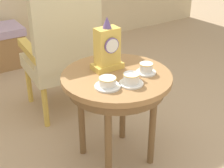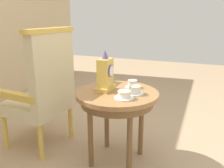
{
  "view_description": "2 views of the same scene",
  "coord_description": "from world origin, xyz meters",
  "px_view_note": "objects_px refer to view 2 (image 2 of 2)",
  "views": [
    {
      "loc": [
        -0.92,
        -1.53,
        1.52
      ],
      "look_at": [
        0.07,
        0.01,
        0.56
      ],
      "focal_mm": 52.91,
      "sensor_mm": 36.0,
      "label": 1
    },
    {
      "loc": [
        -1.61,
        -0.67,
        1.23
      ],
      "look_at": [
        0.09,
        0.02,
        0.7
      ],
      "focal_mm": 37.3,
      "sensor_mm": 36.0,
      "label": 2
    }
  ],
  "objects_px": {
    "teacup_left": "(124,95)",
    "teacup_right": "(135,90)",
    "mantel_clock": "(105,75)",
    "teacup_center": "(132,84)",
    "side_table": "(117,101)",
    "armchair": "(44,88)"
  },
  "relations": [
    {
      "from": "teacup_left",
      "to": "teacup_right",
      "type": "distance_m",
      "value": 0.14
    },
    {
      "from": "teacup_left",
      "to": "side_table",
      "type": "bearing_deg",
      "value": 39.03
    },
    {
      "from": "teacup_center",
      "to": "side_table",
      "type": "bearing_deg",
      "value": 154.14
    },
    {
      "from": "side_table",
      "to": "mantel_clock",
      "type": "relative_size",
      "value": 2.03
    },
    {
      "from": "side_table",
      "to": "teacup_right",
      "type": "distance_m",
      "value": 0.19
    },
    {
      "from": "side_table",
      "to": "mantel_clock",
      "type": "height_order",
      "value": "mantel_clock"
    },
    {
      "from": "teacup_center",
      "to": "armchair",
      "type": "xyz_separation_m",
      "value": [
        -0.19,
        0.8,
        -0.08
      ]
    },
    {
      "from": "side_table",
      "to": "teacup_left",
      "type": "distance_m",
      "value": 0.2
    },
    {
      "from": "side_table",
      "to": "teacup_right",
      "type": "bearing_deg",
      "value": -89.42
    },
    {
      "from": "side_table",
      "to": "mantel_clock",
      "type": "bearing_deg",
      "value": 89.93
    },
    {
      "from": "teacup_center",
      "to": "armchair",
      "type": "bearing_deg",
      "value": 103.19
    },
    {
      "from": "teacup_left",
      "to": "teacup_right",
      "type": "bearing_deg",
      "value": -17.74
    },
    {
      "from": "mantel_clock",
      "to": "armchair",
      "type": "relative_size",
      "value": 0.29
    },
    {
      "from": "teacup_center",
      "to": "mantel_clock",
      "type": "relative_size",
      "value": 0.37
    },
    {
      "from": "mantel_clock",
      "to": "armchair",
      "type": "xyz_separation_m",
      "value": [
        -0.02,
        0.62,
        -0.18
      ]
    },
    {
      "from": "teacup_center",
      "to": "armchair",
      "type": "relative_size",
      "value": 0.11
    },
    {
      "from": "teacup_right",
      "to": "armchair",
      "type": "bearing_deg",
      "value": 91.64
    },
    {
      "from": "teacup_left",
      "to": "mantel_clock",
      "type": "distance_m",
      "value": 0.27
    },
    {
      "from": "teacup_right",
      "to": "mantel_clock",
      "type": "xyz_separation_m",
      "value": [
        -0.0,
        0.25,
        0.1
      ]
    },
    {
      "from": "side_table",
      "to": "teacup_right",
      "type": "relative_size",
      "value": 4.8
    },
    {
      "from": "teacup_right",
      "to": "mantel_clock",
      "type": "bearing_deg",
      "value": 90.32
    },
    {
      "from": "teacup_right",
      "to": "teacup_center",
      "type": "relative_size",
      "value": 1.14
    }
  ]
}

